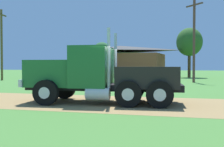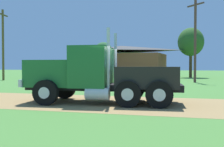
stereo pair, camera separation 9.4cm
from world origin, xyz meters
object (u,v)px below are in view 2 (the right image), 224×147
(truck_foreground_white, at_px, (99,76))
(shed_building, at_px, (121,62))
(utility_pole_near, at_px, (3,43))
(utility_pole_far, at_px, (195,38))

(truck_foreground_white, distance_m, shed_building, 29.75)
(truck_foreground_white, xyz_separation_m, utility_pole_near, (-16.83, 15.55, 3.22))
(shed_building, height_order, utility_pole_near, utility_pole_near)
(truck_foreground_white, distance_m, utility_pole_near, 23.14)
(shed_building, bearing_deg, utility_pole_far, -49.53)
(shed_building, height_order, utility_pole_far, utility_pole_far)
(truck_foreground_white, bearing_deg, utility_pole_near, 137.26)
(truck_foreground_white, relative_size, shed_building, 0.50)
(shed_building, bearing_deg, truck_foreground_white, -79.47)
(truck_foreground_white, height_order, utility_pole_far, utility_pole_far)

